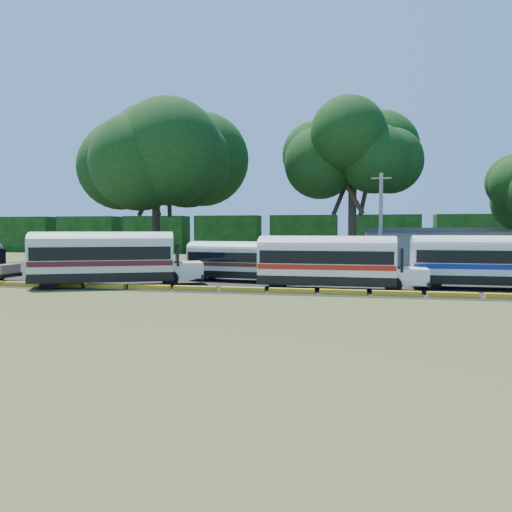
% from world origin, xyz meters
% --- Properties ---
extents(ground, '(160.00, 160.00, 0.00)m').
position_xyz_m(ground, '(0.00, 0.00, 0.00)').
color(ground, '#364A18').
rests_on(ground, ground).
extents(asphalt_strip, '(64.00, 24.00, 0.02)m').
position_xyz_m(asphalt_strip, '(1.00, 12.00, 0.01)').
color(asphalt_strip, black).
rests_on(asphalt_strip, ground).
extents(curb, '(53.70, 0.45, 0.30)m').
position_xyz_m(curb, '(-0.00, 1.00, 0.15)').
color(curb, orange).
rests_on(curb, ground).
extents(terminal_building, '(19.00, 9.00, 4.00)m').
position_xyz_m(terminal_building, '(18.00, 30.00, 2.03)').
color(terminal_building, beige).
rests_on(terminal_building, ground).
extents(treeline_backdrop, '(130.00, 4.00, 6.00)m').
position_xyz_m(treeline_backdrop, '(0.00, 48.00, 3.00)').
color(treeline_backdrop, black).
rests_on(treeline_backdrop, ground).
extents(bus_red, '(9.97, 5.19, 3.19)m').
position_xyz_m(bus_red, '(-13.35, 8.66, 1.83)').
color(bus_red, black).
rests_on(bus_red, ground).
extents(bus_cream_west, '(11.22, 6.94, 3.64)m').
position_xyz_m(bus_cream_west, '(-7.94, 2.06, 2.06)').
color(bus_cream_west, black).
rests_on(bus_cream_west, ground).
extents(bus_cream_east, '(9.13, 3.60, 2.92)m').
position_xyz_m(bus_cream_east, '(-0.11, 7.06, 1.65)').
color(bus_cream_east, black).
rests_on(bus_cream_east, ground).
extents(bus_white_red, '(10.36, 2.77, 3.39)m').
position_xyz_m(bus_white_red, '(6.63, 3.24, 1.92)').
color(bus_white_red, black).
rests_on(bus_white_red, ground).
extents(bus_white_blue, '(10.40, 2.74, 3.41)m').
position_xyz_m(bus_white_blue, '(16.18, 5.52, 1.93)').
color(bus_white_blue, black).
rests_on(bus_white_blue, ground).
extents(tree_west, '(13.19, 13.19, 16.31)m').
position_xyz_m(tree_west, '(-11.48, 18.48, 11.44)').
color(tree_west, '#35261A').
rests_on(tree_west, ground).
extents(tree_center, '(11.07, 11.07, 15.76)m').
position_xyz_m(tree_center, '(7.65, 21.69, 11.64)').
color(tree_center, '#35261A').
rests_on(tree_center, ground).
extents(utility_pole, '(1.60, 0.30, 8.38)m').
position_xyz_m(utility_pole, '(10.07, 13.80, 4.30)').
color(utility_pole, gray).
rests_on(utility_pole, ground).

